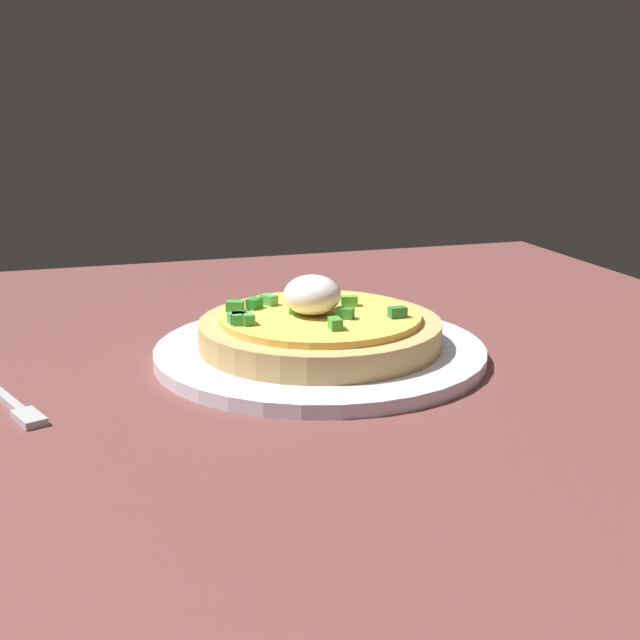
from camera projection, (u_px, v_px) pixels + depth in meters
dining_table at (246, 403)px, 59.54cm from camera, size 95.38×87.81×3.45cm
plate at (320, 352)px, 63.88cm from camera, size 25.14×25.14×1.01cm
pizza at (319, 328)px, 63.35cm from camera, size 18.37×18.37×5.50cm
fork at (11, 403)px, 54.18cm from camera, size 5.15×11.20×0.50cm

